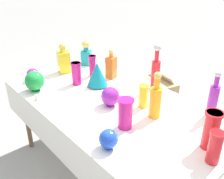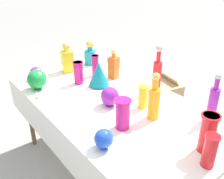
% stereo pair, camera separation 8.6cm
% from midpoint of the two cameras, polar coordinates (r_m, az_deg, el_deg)
% --- Properties ---
extents(ground_plane, '(40.00, 40.00, 0.00)m').
position_cam_midpoint_polar(ground_plane, '(2.42, 1.07, -18.59)').
color(ground_plane, gray).
extents(display_table, '(1.89, 1.00, 0.76)m').
position_cam_midpoint_polar(display_table, '(1.97, 0.48, -4.36)').
color(display_table, white).
rests_on(display_table, ground).
extents(tall_bottle_0, '(0.08, 0.08, 0.34)m').
position_cam_midpoint_polar(tall_bottle_0, '(1.71, 11.04, -2.48)').
color(tall_bottle_0, orange).
rests_on(tall_bottle_0, display_table).
extents(tall_bottle_1, '(0.07, 0.07, 0.39)m').
position_cam_midpoint_polar(tall_bottle_1, '(2.11, 11.47, 4.08)').
color(tall_bottle_1, red).
rests_on(tall_bottle_1, display_table).
extents(tall_bottle_2, '(0.06, 0.06, 0.34)m').
position_cam_midpoint_polar(tall_bottle_2, '(1.82, 23.40, -2.48)').
color(tall_bottle_2, purple).
rests_on(tall_bottle_2, display_table).
extents(square_decanter_0, '(0.14, 0.14, 0.29)m').
position_cam_midpoint_polar(square_decanter_0, '(2.50, -9.26, 6.79)').
color(square_decanter_0, yellow).
rests_on(square_decanter_0, display_table).
extents(square_decanter_1, '(0.14, 0.14, 0.26)m').
position_cam_midpoint_polar(square_decanter_1, '(2.66, -4.08, 8.06)').
color(square_decanter_1, teal).
rests_on(square_decanter_1, display_table).
extents(square_decanter_2, '(0.10, 0.10, 0.28)m').
position_cam_midpoint_polar(square_decanter_2, '(2.32, 1.43, 5.27)').
color(square_decanter_2, orange).
rests_on(square_decanter_2, display_table).
extents(slender_vase_0, '(0.09, 0.09, 0.20)m').
position_cam_midpoint_polar(slender_vase_0, '(2.22, -6.59, 3.95)').
color(slender_vase_0, '#C61972').
rests_on(slender_vase_0, display_table).
extents(slender_vase_1, '(0.08, 0.08, 0.18)m').
position_cam_midpoint_polar(slender_vase_1, '(1.84, 8.41, -1.51)').
color(slender_vase_1, yellow).
rests_on(slender_vase_1, display_table).
extents(slender_vase_2, '(0.07, 0.07, 0.20)m').
position_cam_midpoint_polar(slender_vase_2, '(2.38, -2.84, 5.63)').
color(slender_vase_2, '#C61972').
rests_on(slender_vase_2, display_table).
extents(slender_vase_3, '(0.11, 0.11, 0.21)m').
position_cam_midpoint_polar(slender_vase_3, '(1.59, 3.98, -5.40)').
color(slender_vase_3, '#C61972').
rests_on(slender_vase_3, display_table).
extents(slender_vase_4, '(0.08, 0.08, 0.19)m').
position_cam_midpoint_polar(slender_vase_4, '(1.42, 23.18, -12.59)').
color(slender_vase_4, red).
rests_on(slender_vase_4, display_table).
extents(slender_vase_5, '(0.11, 0.11, 0.24)m').
position_cam_midpoint_polar(slender_vase_5, '(1.51, 22.63, -8.99)').
color(slender_vase_5, red).
rests_on(slender_vase_5, display_table).
extents(fluted_vase_0, '(0.18, 0.18, 0.22)m').
position_cam_midpoint_polar(fluted_vase_0, '(2.16, -1.87, 3.66)').
color(fluted_vase_0, teal).
rests_on(fluted_vase_0, display_table).
extents(round_bowl_0, '(0.11, 0.11, 0.12)m').
position_cam_midpoint_polar(round_bowl_0, '(1.45, -0.20, -11.19)').
color(round_bowl_0, blue).
rests_on(round_bowl_0, display_table).
extents(round_bowl_1, '(0.14, 0.14, 0.15)m').
position_cam_midpoint_polar(round_bowl_1, '(1.86, 0.82, -1.58)').
color(round_bowl_1, purple).
rests_on(round_bowl_1, display_table).
extents(round_bowl_2, '(0.11, 0.11, 0.12)m').
position_cam_midpoint_polar(round_bowl_2, '(2.40, -15.99, 3.65)').
color(round_bowl_2, purple).
rests_on(round_bowl_2, display_table).
extents(round_bowl_3, '(0.17, 0.17, 0.17)m').
position_cam_midpoint_polar(round_bowl_3, '(2.19, -15.74, 2.23)').
color(round_bowl_3, '#198C38').
rests_on(round_bowl_3, display_table).
extents(price_tag_left, '(0.05, 0.02, 0.04)m').
position_cam_midpoint_polar(price_tag_left, '(2.06, -15.51, -1.47)').
color(price_tag_left, white).
rests_on(price_tag_left, display_table).
extents(cardboard_box_behind_left, '(0.55, 0.49, 0.47)m').
position_cam_midpoint_polar(cardboard_box_behind_left, '(3.32, 11.53, -1.37)').
color(cardboard_box_behind_left, tan).
rests_on(cardboard_box_behind_left, ground).
extents(cardboard_box_behind_right, '(0.47, 0.37, 0.38)m').
position_cam_midpoint_polar(cardboard_box_behind_right, '(2.81, 22.05, -9.61)').
color(cardboard_box_behind_right, tan).
rests_on(cardboard_box_behind_right, ground).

